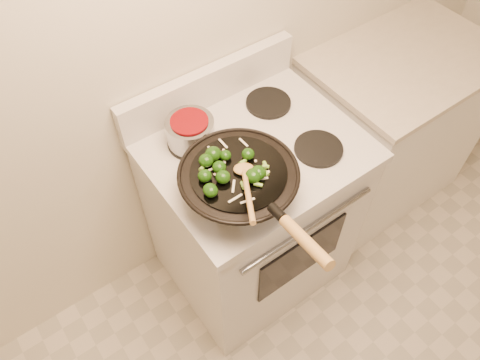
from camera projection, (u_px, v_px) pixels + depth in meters
stove at (252, 213)px, 2.08m from camera, size 0.78×0.67×1.08m
counter_unit at (386, 128)px, 2.43m from camera, size 0.87×0.62×0.91m
wok at (239, 183)px, 1.52m from camera, size 0.40×0.66×0.25m
stirfry at (227, 170)px, 1.47m from camera, size 0.24×0.27×0.05m
wooden_spoon at (246, 183)px, 1.41m from camera, size 0.19×0.28×0.12m
saucepan at (191, 131)px, 1.69m from camera, size 0.18×0.28×0.10m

